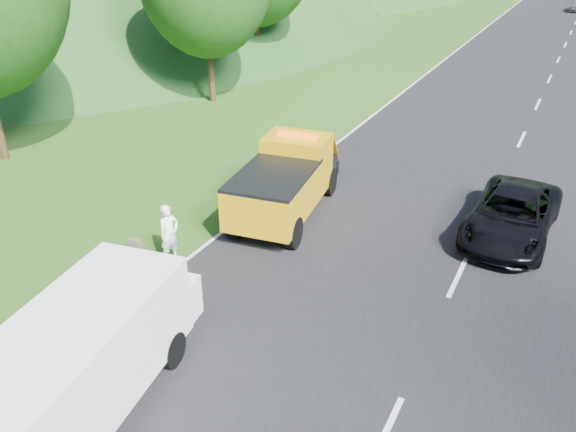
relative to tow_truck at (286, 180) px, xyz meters
The scene contains 9 objects.
ground 5.95m from the tow_truck, 61.43° to the right, with size 320.00×320.00×0.00m, color #38661E.
road_surface 35.38m from the tow_truck, 80.58° to the left, with size 14.00×200.00×0.02m, color black.
tree_line_left 57.24m from the tow_truck, 106.46° to the left, with size 14.00×140.00×14.00m, color #245819, non-canonical shape.
tow_truck is the anchor object (origin of this frame).
white_van 9.09m from the tow_truck, 86.52° to the right, with size 3.74×6.65×2.24m.
woman 4.46m from the tow_truck, 109.72° to the right, with size 0.62×0.45×1.69m, color white.
child 5.91m from the tow_truck, 88.19° to the right, with size 0.48×0.38×0.99m, color tan.
suitcase 5.06m from the tow_truck, 120.28° to the right, with size 0.33×0.18×0.54m, color brown.
passing_suv 6.95m from the tow_truck, 15.21° to the left, with size 2.28×4.94×1.37m, color black.
Camera 1 is at (4.82, -9.16, 8.37)m, focal length 35.00 mm.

